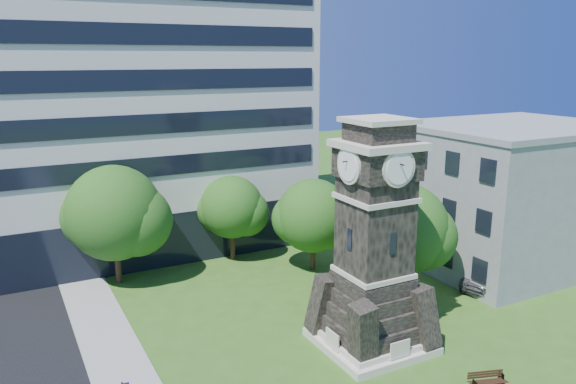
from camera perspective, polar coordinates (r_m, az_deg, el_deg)
ground at (r=28.80m, az=5.74°, el=-18.17°), size 160.00×160.00×0.00m
sidewalk at (r=29.74m, az=-16.38°, el=-17.53°), size 3.00×70.00×0.06m
clock_tower at (r=29.57m, az=8.71°, el=-6.03°), size 5.40×5.40×12.22m
office_tall at (r=47.32m, az=-15.24°, el=12.00°), size 26.20×15.11×28.60m
office_low at (r=45.14m, az=21.65°, el=-0.11°), size 15.20×12.20×10.40m
car_east_lot at (r=40.30m, az=19.90°, el=-8.25°), size 5.58×3.88×1.42m
park_bench at (r=29.02m, az=19.59°, el=-17.58°), size 1.77×0.47×0.92m
tree_nw at (r=39.33m, az=-17.10°, el=-2.30°), size 7.08×6.43×8.20m
tree_nc at (r=42.40m, az=-5.67°, el=-1.73°), size 5.21×4.74×6.53m
tree_ne at (r=40.25m, az=2.66°, el=-2.62°), size 5.86×5.33×6.75m
tree_east at (r=35.81m, az=11.69°, el=-3.92°), size 6.26×5.69×7.57m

